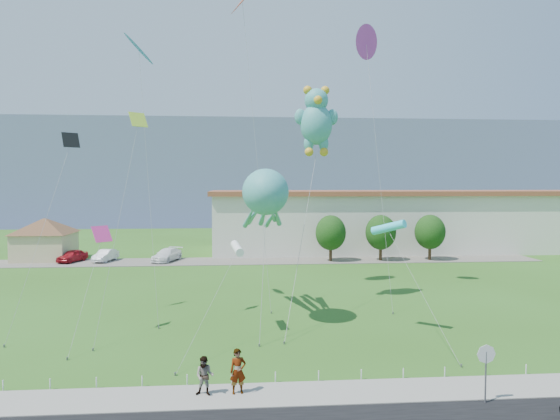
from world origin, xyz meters
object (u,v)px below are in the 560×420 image
object	(u,v)px
warehouse	(431,220)
parked_car_red	(72,256)
stop_sign	(486,360)
parked_car_white	(167,255)
pedestrian_left	(238,371)
octopus_kite	(265,201)
teddy_bear_kite	(316,119)
pavilion	(45,235)
pedestrian_right	(205,376)
parked_car_silver	(105,255)

from	to	relation	value
warehouse	parked_car_red	bearing A→B (deg)	-169.88
stop_sign	parked_car_white	world-z (taller)	stop_sign
pedestrian_left	parked_car_white	xyz separation A→B (m)	(-8.52, 38.04, -0.27)
warehouse	stop_sign	size ratio (longest dim) A/B	24.40
octopus_kite	teddy_bear_kite	bearing A→B (deg)	49.52
pavilion	parked_car_white	size ratio (longest dim) A/B	1.83
pedestrian_left	parked_car_white	bearing A→B (deg)	93.11
stop_sign	pedestrian_right	size ratio (longest dim) A/B	1.50
pavilion	pedestrian_right	distance (m)	46.21
parked_car_white	pavilion	bearing A→B (deg)	-170.91
pedestrian_right	octopus_kite	bearing A→B (deg)	85.38
warehouse	octopus_kite	distance (m)	43.23
parked_car_silver	pavilion	bearing A→B (deg)	177.93
warehouse	pedestrian_left	size ratio (longest dim) A/B	31.62
teddy_bear_kite	pavilion	bearing A→B (deg)	140.26
warehouse	parked_car_silver	world-z (taller)	warehouse
pedestrian_left	teddy_bear_kite	bearing A→B (deg)	60.76
octopus_kite	teddy_bear_kite	xyz separation A→B (m)	(4.12, 4.83, 5.98)
pavilion	teddy_bear_kite	size ratio (longest dim) A/B	0.56
stop_sign	octopus_kite	world-z (taller)	octopus_kite
warehouse	pedestrian_right	size ratio (longest dim) A/B	36.51
pedestrian_right	parked_car_white	xyz separation A→B (m)	(-7.11, 38.13, -0.14)
parked_car_silver	parked_car_white	distance (m)	7.19
pedestrian_right	parked_car_red	bearing A→B (deg)	125.67
octopus_kite	parked_car_red	bearing A→B (deg)	128.23
parked_car_white	teddy_bear_kite	world-z (taller)	teddy_bear_kite
octopus_kite	pedestrian_left	bearing A→B (deg)	-98.57
pedestrian_left	octopus_kite	world-z (taller)	octopus_kite
pavilion	parked_car_white	distance (m)	15.16
parked_car_silver	parked_car_white	xyz separation A→B (m)	(7.17, -0.46, 0.05)
parked_car_white	octopus_kite	world-z (taller)	octopus_kite
pavilion	parked_car_white	bearing A→B (deg)	-9.69
parked_car_silver	teddy_bear_kite	size ratio (longest dim) A/B	0.25
pedestrian_left	parked_car_silver	distance (m)	41.57
parked_car_silver	warehouse	bearing A→B (deg)	23.89
stop_sign	parked_car_silver	bearing A→B (deg)	122.82
parked_car_silver	octopus_kite	xyz separation A→B (m)	(17.42, -27.01, 7.25)
parked_car_white	octopus_kite	bearing A→B (deg)	-50.11
octopus_kite	stop_sign	bearing A→B (deg)	-57.17
pedestrian_left	parked_car_silver	bearing A→B (deg)	102.66
warehouse	octopus_kite	world-z (taller)	octopus_kite
warehouse	parked_car_white	size ratio (longest dim) A/B	12.12
pedestrian_right	parked_car_red	world-z (taller)	pedestrian_right
pedestrian_right	warehouse	bearing A→B (deg)	69.48
pedestrian_right	parked_car_white	size ratio (longest dim) A/B	0.33
stop_sign	warehouse	bearing A→B (deg)	71.10
parked_car_red	octopus_kite	xyz separation A→B (m)	(21.15, -26.84, 7.22)
octopus_kite	pedestrian_right	bearing A→B (deg)	-105.18
stop_sign	parked_car_silver	xyz separation A→B (m)	(-25.89, 40.14, -1.13)
warehouse	parked_car_white	world-z (taller)	warehouse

